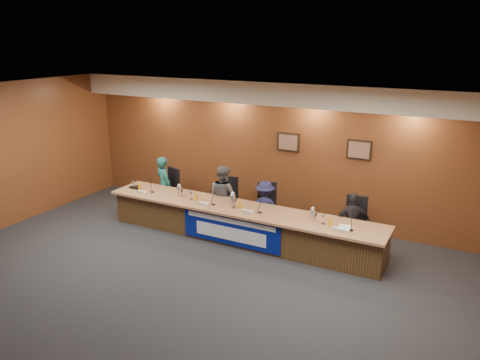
% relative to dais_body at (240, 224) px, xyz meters
% --- Properties ---
extents(floor, '(10.00, 10.00, 0.00)m').
position_rel_dais_body_xyz_m(floor, '(0.00, -2.40, -0.35)').
color(floor, '#232326').
rests_on(floor, ground).
extents(ceiling, '(10.00, 8.00, 0.04)m').
position_rel_dais_body_xyz_m(ceiling, '(0.00, -2.40, 2.85)').
color(ceiling, silver).
rests_on(ceiling, wall_back).
extents(wall_back, '(10.00, 0.04, 3.20)m').
position_rel_dais_body_xyz_m(wall_back, '(0.00, 1.60, 1.25)').
color(wall_back, brown).
rests_on(wall_back, floor).
extents(soffit, '(10.00, 0.50, 0.50)m').
position_rel_dais_body_xyz_m(soffit, '(0.00, 1.35, 2.60)').
color(soffit, beige).
rests_on(soffit, wall_back).
extents(dais_body, '(6.00, 0.80, 0.70)m').
position_rel_dais_body_xyz_m(dais_body, '(0.00, 0.00, 0.00)').
color(dais_body, '#4A3118').
rests_on(dais_body, floor).
extents(dais_top, '(6.10, 0.95, 0.05)m').
position_rel_dais_body_xyz_m(dais_top, '(0.00, -0.05, 0.38)').
color(dais_top, '#996743').
rests_on(dais_top, dais_body).
extents(banner, '(2.20, 0.02, 0.65)m').
position_rel_dais_body_xyz_m(banner, '(0.00, -0.41, 0.03)').
color(banner, navy).
rests_on(banner, dais_body).
extents(banner_text_upper, '(2.00, 0.01, 0.10)m').
position_rel_dais_body_xyz_m(banner_text_upper, '(0.00, -0.43, 0.23)').
color(banner_text_upper, silver).
rests_on(banner_text_upper, banner).
extents(banner_text_lower, '(1.60, 0.01, 0.28)m').
position_rel_dais_body_xyz_m(banner_text_lower, '(0.00, -0.43, -0.05)').
color(banner_text_lower, silver).
rests_on(banner_text_lower, banner).
extents(wall_photo_left, '(0.52, 0.04, 0.42)m').
position_rel_dais_body_xyz_m(wall_photo_left, '(0.40, 1.57, 1.50)').
color(wall_photo_left, black).
rests_on(wall_photo_left, wall_back).
extents(wall_photo_right, '(0.52, 0.04, 0.42)m').
position_rel_dais_body_xyz_m(wall_photo_right, '(2.00, 1.57, 1.50)').
color(wall_photo_right, black).
rests_on(wall_photo_right, wall_back).
extents(panelist_a, '(0.61, 0.52, 1.41)m').
position_rel_dais_body_xyz_m(panelist_a, '(-2.36, 0.55, 0.36)').
color(panelist_a, '#17504A').
rests_on(panelist_a, floor).
extents(panelist_b, '(0.81, 0.71, 1.40)m').
position_rel_dais_body_xyz_m(panelist_b, '(-0.72, 0.55, 0.35)').
color(panelist_b, '#525357').
rests_on(panelist_b, floor).
extents(panelist_c, '(0.86, 0.61, 1.20)m').
position_rel_dais_body_xyz_m(panelist_c, '(0.32, 0.55, 0.25)').
color(panelist_c, '#191A3C').
rests_on(panelist_c, floor).
extents(panelist_d, '(0.77, 0.55, 1.22)m').
position_rel_dais_body_xyz_m(panelist_d, '(2.22, 0.55, 0.26)').
color(panelist_d, black).
rests_on(panelist_d, floor).
extents(office_chair_a, '(0.62, 0.62, 0.08)m').
position_rel_dais_body_xyz_m(office_chair_a, '(-2.36, 0.65, 0.13)').
color(office_chair_a, black).
rests_on(office_chair_a, floor).
extents(office_chair_b, '(0.50, 0.50, 0.08)m').
position_rel_dais_body_xyz_m(office_chair_b, '(-0.72, 0.65, 0.13)').
color(office_chair_b, black).
rests_on(office_chair_b, floor).
extents(office_chair_c, '(0.64, 0.64, 0.08)m').
position_rel_dais_body_xyz_m(office_chair_c, '(0.32, 0.65, 0.13)').
color(office_chair_c, black).
rests_on(office_chair_c, floor).
extents(office_chair_d, '(0.51, 0.51, 0.08)m').
position_rel_dais_body_xyz_m(office_chair_d, '(2.22, 0.65, 0.13)').
color(office_chair_d, black).
rests_on(office_chair_d, floor).
extents(nameplate_a, '(0.24, 0.08, 0.10)m').
position_rel_dais_body_xyz_m(nameplate_a, '(-2.37, -0.31, 0.45)').
color(nameplate_a, white).
rests_on(nameplate_a, dais_top).
extents(microphone_a, '(0.07, 0.07, 0.02)m').
position_rel_dais_body_xyz_m(microphone_a, '(-2.18, -0.11, 0.41)').
color(microphone_a, black).
rests_on(microphone_a, dais_top).
extents(juice_glass_a, '(0.06, 0.06, 0.15)m').
position_rel_dais_body_xyz_m(juice_glass_a, '(-2.57, -0.09, 0.47)').
color(juice_glass_a, orange).
rests_on(juice_glass_a, dais_top).
extents(water_glass_a, '(0.08, 0.08, 0.18)m').
position_rel_dais_body_xyz_m(water_glass_a, '(-2.74, -0.11, 0.49)').
color(water_glass_a, silver).
rests_on(water_glass_a, dais_top).
extents(nameplate_b, '(0.24, 0.08, 0.10)m').
position_rel_dais_body_xyz_m(nameplate_b, '(-0.75, -0.31, 0.45)').
color(nameplate_b, white).
rests_on(nameplate_b, dais_top).
extents(microphone_b, '(0.07, 0.07, 0.02)m').
position_rel_dais_body_xyz_m(microphone_b, '(-0.54, -0.17, 0.41)').
color(microphone_b, black).
rests_on(microphone_b, dais_top).
extents(juice_glass_b, '(0.06, 0.06, 0.15)m').
position_rel_dais_body_xyz_m(juice_glass_b, '(-0.99, -0.14, 0.47)').
color(juice_glass_b, orange).
rests_on(juice_glass_b, dais_top).
extents(water_glass_b, '(0.08, 0.08, 0.18)m').
position_rel_dais_body_xyz_m(water_glass_b, '(-1.14, -0.10, 0.49)').
color(water_glass_b, silver).
rests_on(water_glass_b, dais_top).
extents(nameplate_c, '(0.24, 0.08, 0.10)m').
position_rel_dais_body_xyz_m(nameplate_c, '(0.29, -0.29, 0.45)').
color(nameplate_c, white).
rests_on(nameplate_c, dais_top).
extents(microphone_c, '(0.07, 0.07, 0.02)m').
position_rel_dais_body_xyz_m(microphone_c, '(0.53, -0.14, 0.41)').
color(microphone_c, black).
rests_on(microphone_c, dais_top).
extents(juice_glass_c, '(0.06, 0.06, 0.15)m').
position_rel_dais_body_xyz_m(juice_glass_c, '(0.05, -0.09, 0.47)').
color(juice_glass_c, orange).
rests_on(juice_glass_c, dais_top).
extents(water_glass_c, '(0.08, 0.08, 0.18)m').
position_rel_dais_body_xyz_m(water_glass_c, '(-0.08, -0.14, 0.49)').
color(water_glass_c, silver).
rests_on(water_glass_c, dais_top).
extents(nameplate_d, '(0.24, 0.08, 0.10)m').
position_rel_dais_body_xyz_m(nameplate_d, '(2.18, -0.33, 0.45)').
color(nameplate_d, white).
rests_on(nameplate_d, dais_top).
extents(microphone_d, '(0.07, 0.07, 0.02)m').
position_rel_dais_body_xyz_m(microphone_d, '(2.38, -0.17, 0.41)').
color(microphone_d, black).
rests_on(microphone_d, dais_top).
extents(juice_glass_d, '(0.06, 0.06, 0.15)m').
position_rel_dais_body_xyz_m(juice_glass_d, '(1.96, -0.13, 0.47)').
color(juice_glass_d, orange).
rests_on(juice_glass_d, dais_top).
extents(water_glass_d, '(0.08, 0.08, 0.18)m').
position_rel_dais_body_xyz_m(water_glass_d, '(1.82, -0.10, 0.49)').
color(water_glass_d, silver).
rests_on(water_glass_d, dais_top).
extents(carafe_left, '(0.11, 0.11, 0.23)m').
position_rel_dais_body_xyz_m(carafe_left, '(-1.49, -0.04, 0.51)').
color(carafe_left, silver).
rests_on(carafe_left, dais_top).
extents(carafe_mid, '(0.13, 0.13, 0.24)m').
position_rel_dais_body_xyz_m(carafe_mid, '(-0.15, -0.04, 0.52)').
color(carafe_mid, silver).
rests_on(carafe_mid, dais_top).
extents(carafe_right, '(0.12, 0.12, 0.22)m').
position_rel_dais_body_xyz_m(carafe_right, '(1.59, -0.04, 0.51)').
color(carafe_right, silver).
rests_on(carafe_right, dais_top).
extents(speakerphone, '(0.32, 0.32, 0.05)m').
position_rel_dais_body_xyz_m(speakerphone, '(-2.71, -0.05, 0.43)').
color(speakerphone, black).
rests_on(speakerphone, dais_top).
extents(paper_stack, '(0.26, 0.33, 0.01)m').
position_rel_dais_body_xyz_m(paper_stack, '(2.23, -0.08, 0.40)').
color(paper_stack, white).
rests_on(paper_stack, dais_top).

